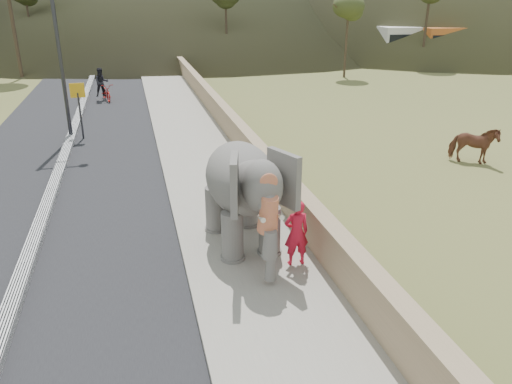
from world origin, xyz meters
TOP-DOWN VIEW (x-y plane):
  - ground at (0.00, 0.00)m, footprint 160.00×160.00m
  - road at (-5.00, 10.00)m, footprint 7.00×120.00m
  - median at (-5.00, 10.00)m, footprint 0.35×120.00m
  - walkway at (0.00, 10.00)m, footprint 3.00×120.00m
  - parapet at (1.65, 10.00)m, footprint 0.30×120.00m
  - lamppost at (-4.69, 15.08)m, footprint 1.76×0.36m
  - signboard at (-4.50, 14.99)m, footprint 0.60×0.08m
  - cow at (9.67, 8.07)m, footprint 1.80×1.55m
  - distant_car at (19.17, 34.08)m, footprint 4.55×3.32m
  - bus_white at (25.07, 34.45)m, footprint 11.16×3.32m
  - bus_orange at (28.21, 32.98)m, footprint 11.11×3.04m
  - elephant_and_man at (0.02, 3.74)m, footprint 2.26×3.72m
  - motorcyclist at (-3.82, 23.33)m, footprint 1.20×1.99m
  - trees at (1.09, 25.70)m, footprint 47.86×42.39m

SIDE VIEW (x-z plane):
  - ground at x=0.00m, z-range 0.00..0.00m
  - road at x=-5.00m, z-range 0.00..0.03m
  - walkway at x=0.00m, z-range 0.00..0.15m
  - median at x=-5.00m, z-range 0.00..0.22m
  - parapet at x=1.65m, z-range 0.00..1.10m
  - cow at x=9.67m, z-range 0.00..1.40m
  - distant_car at x=19.17m, z-range 0.00..1.44m
  - motorcyclist at x=-3.82m, z-range -0.22..1.67m
  - elephant_and_man at x=0.02m, z-range 0.14..2.75m
  - bus_white at x=25.07m, z-range 0.00..3.10m
  - bus_orange at x=28.21m, z-range 0.00..3.10m
  - signboard at x=-4.50m, z-range 0.44..2.84m
  - trees at x=1.09m, z-range -0.72..8.92m
  - lamppost at x=-4.69m, z-range 0.87..8.87m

